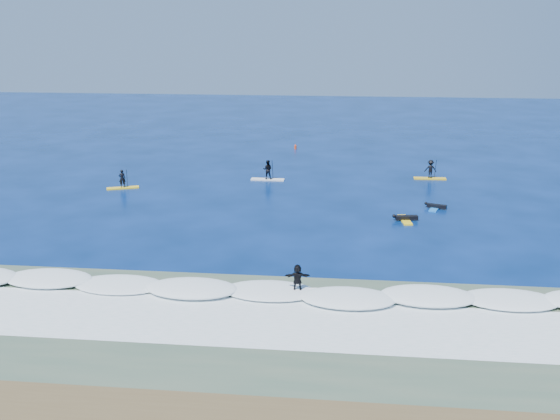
# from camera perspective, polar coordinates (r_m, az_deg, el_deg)

# --- Properties ---
(ground) EXTENTS (160.00, 160.00, 0.00)m
(ground) POSITION_cam_1_polar(r_m,az_deg,el_deg) (41.48, -0.70, -2.01)
(ground) COLOR #03183F
(ground) RESTS_ON ground
(shallow_water) EXTENTS (90.00, 13.00, 0.01)m
(shallow_water) POSITION_cam_1_polar(r_m,az_deg,el_deg) (28.72, -4.00, -10.99)
(shallow_water) COLOR #3C5241
(shallow_water) RESTS_ON ground
(breaking_wave) EXTENTS (40.00, 6.00, 0.30)m
(breaking_wave) POSITION_cam_1_polar(r_m,az_deg,el_deg) (32.26, -2.78, -7.71)
(breaking_wave) COLOR white
(breaking_wave) RESTS_ON ground
(whitewater) EXTENTS (34.00, 5.00, 0.02)m
(whitewater) POSITION_cam_1_polar(r_m,az_deg,el_deg) (29.59, -3.67, -10.11)
(whitewater) COLOR silver
(whitewater) RESTS_ON ground
(sup_paddler_left) EXTENTS (2.70, 1.56, 1.85)m
(sup_paddler_left) POSITION_cam_1_polar(r_m,az_deg,el_deg) (53.78, -14.21, 2.52)
(sup_paddler_left) COLOR yellow
(sup_paddler_left) RESTS_ON ground
(sup_paddler_center) EXTENTS (2.96, 0.81, 2.06)m
(sup_paddler_center) POSITION_cam_1_polar(r_m,az_deg,el_deg) (54.94, -1.14, 3.54)
(sup_paddler_center) COLOR white
(sup_paddler_center) RESTS_ON ground
(sup_paddler_right) EXTENTS (2.82, 0.72, 1.98)m
(sup_paddler_right) POSITION_cam_1_polar(r_m,az_deg,el_deg) (56.87, 13.59, 3.53)
(sup_paddler_right) COLOR gold
(sup_paddler_right) RESTS_ON ground
(prone_paddler_near) EXTENTS (1.82, 2.34, 0.48)m
(prone_paddler_near) POSITION_cam_1_polar(r_m,az_deg,el_deg) (44.64, 11.37, -0.75)
(prone_paddler_near) COLOR yellow
(prone_paddler_near) RESTS_ON ground
(prone_paddler_far) EXTENTS (1.63, 2.15, 0.44)m
(prone_paddler_far) POSITION_cam_1_polar(r_m,az_deg,el_deg) (48.00, 14.03, 0.30)
(prone_paddler_far) COLOR blue
(prone_paddler_far) RESTS_ON ground
(wave_surfer) EXTENTS (2.13, 0.83, 1.50)m
(wave_surfer) POSITION_cam_1_polar(r_m,az_deg,el_deg) (31.87, 1.61, -6.36)
(wave_surfer) COLOR white
(wave_surfer) RESTS_ON breaking_wave
(marker_buoy) EXTENTS (0.26, 0.26, 0.62)m
(marker_buoy) POSITION_cam_1_polar(r_m,az_deg,el_deg) (68.58, 1.42, 5.79)
(marker_buoy) COLOR red
(marker_buoy) RESTS_ON ground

